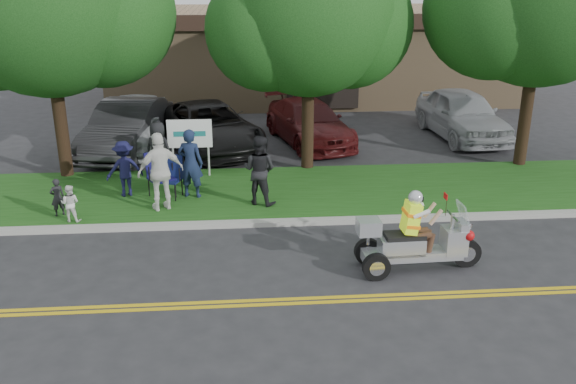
{
  "coord_description": "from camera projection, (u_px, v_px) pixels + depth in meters",
  "views": [
    {
      "loc": [
        -1.48,
        -10.17,
        5.66
      ],
      "look_at": [
        -0.5,
        2.0,
        1.21
      ],
      "focal_mm": 38.0,
      "sensor_mm": 36.0,
      "label": 1
    }
  ],
  "objects": [
    {
      "name": "parked_car_mid",
      "position": [
        209.0,
        127.0,
        20.25
      ],
      "size": [
        4.2,
        6.0,
        1.52
      ],
      "primitive_type": "imported",
      "rotation": [
        0.0,
        0.0,
        0.34
      ],
      "color": "black",
      "rests_on": "ground"
    },
    {
      "name": "ground",
      "position": [
        323.0,
        287.0,
        11.57
      ],
      "size": [
        120.0,
        120.0,
        0.0
      ],
      "primitive_type": "plane",
      "color": "#28282B",
      "rests_on": "ground"
    },
    {
      "name": "trike_scooter",
      "position": [
        414.0,
        242.0,
        12.06
      ],
      "size": [
        2.57,
        0.87,
        1.68
      ],
      "rotation": [
        0.0,
        0.0,
        0.04
      ],
      "color": "black",
      "rests_on": "ground"
    },
    {
      "name": "lawn_chair_a",
      "position": [
        171.0,
        174.0,
        15.75
      ],
      "size": [
        0.72,
        0.74,
        1.08
      ],
      "rotation": [
        0.0,
        0.0,
        -0.31
      ],
      "color": "black",
      "rests_on": "grass_verge"
    },
    {
      "name": "spectator_adult_mid",
      "position": [
        259.0,
        170.0,
        15.15
      ],
      "size": [
        1.07,
        0.99,
        1.76
      ],
      "primitive_type": "imported",
      "rotation": [
        0.0,
        0.0,
        2.65
      ],
      "color": "black",
      "rests_on": "grass_verge"
    },
    {
      "name": "grass_verge",
      "position": [
        297.0,
        191.0,
        16.43
      ],
      "size": [
        60.0,
        4.0,
        0.1
      ],
      "primitive_type": "cube",
      "color": "#1B4B14",
      "rests_on": "ground"
    },
    {
      "name": "commercial_building",
      "position": [
        312.0,
        52.0,
        28.81
      ],
      "size": [
        18.0,
        8.2,
        4.0
      ],
      "color": "#9E7F5B",
      "rests_on": "ground"
    },
    {
      "name": "parked_car_left",
      "position": [
        127.0,
        128.0,
        19.84
      ],
      "size": [
        2.53,
        5.3,
        1.68
      ],
      "primitive_type": "imported",
      "rotation": [
        0.0,
        0.0,
        -0.15
      ],
      "color": "#28282B",
      "rests_on": "ground"
    },
    {
      "name": "curb",
      "position": [
        305.0,
        222.0,
        14.41
      ],
      "size": [
        60.0,
        0.25,
        0.12
      ],
      "primitive_type": "cube",
      "color": "#A8A89E",
      "rests_on": "ground"
    },
    {
      "name": "spectator_chair_a",
      "position": [
        124.0,
        169.0,
        15.74
      ],
      "size": [
        1.08,
        0.85,
        1.46
      ],
      "primitive_type": "imported",
      "rotation": [
        0.0,
        0.0,
        3.52
      ],
      "color": "#16163D",
      "rests_on": "grass_verge"
    },
    {
      "name": "centerline_near",
      "position": [
        327.0,
        302.0,
        11.03
      ],
      "size": [
        60.0,
        0.1,
        0.01
      ],
      "primitive_type": "cube",
      "color": "gold",
      "rests_on": "ground"
    },
    {
      "name": "lawn_chair_b",
      "position": [
        159.0,
        172.0,
        15.76
      ],
      "size": [
        0.84,
        0.85,
        1.16
      ],
      "rotation": [
        0.0,
        0.0,
        0.51
      ],
      "color": "black",
      "rests_on": "grass_verge"
    },
    {
      "name": "spectator_adult_left",
      "position": [
        191.0,
        163.0,
        15.6
      ],
      "size": [
        0.75,
        0.59,
        1.8
      ],
      "primitive_type": "imported",
      "rotation": [
        0.0,
        0.0,
        2.87
      ],
      "color": "#182343",
      "rests_on": "grass_verge"
    },
    {
      "name": "spectator_adult_right",
      "position": [
        161.0,
        172.0,
        14.74
      ],
      "size": [
        1.23,
        0.88,
        1.94
      ],
      "primitive_type": "imported",
      "rotation": [
        0.0,
        0.0,
        3.55
      ],
      "color": "white",
      "rests_on": "grass_verge"
    },
    {
      "name": "spectator_chair_b",
      "position": [
        159.0,
        150.0,
        17.04
      ],
      "size": [
        0.93,
        0.77,
        1.63
      ],
      "primitive_type": "imported",
      "rotation": [
        0.0,
        0.0,
        2.77
      ],
      "color": "black",
      "rests_on": "grass_verge"
    },
    {
      "name": "tree_mid",
      "position": [
        311.0,
        17.0,
        16.87
      ],
      "size": [
        5.88,
        4.8,
        7.05
      ],
      "color": "#332114",
      "rests_on": "ground"
    },
    {
      "name": "parked_car_far_right",
      "position": [
        462.0,
        114.0,
        21.62
      ],
      "size": [
        2.32,
        5.16,
        1.72
      ],
      "primitive_type": "imported",
      "rotation": [
        0.0,
        0.0,
        0.06
      ],
      "color": "#9C9EA2",
      "rests_on": "ground"
    },
    {
      "name": "parked_car_right",
      "position": [
        309.0,
        122.0,
        21.04
      ],
      "size": [
        3.17,
        5.26,
        1.43
      ],
      "primitive_type": "imported",
      "rotation": [
        0.0,
        0.0,
        0.25
      ],
      "color": "#491112",
      "rests_on": "ground"
    },
    {
      "name": "tree_left",
      "position": [
        48.0,
        3.0,
        16.01
      ],
      "size": [
        6.62,
        5.4,
        7.78
      ],
      "color": "#332114",
      "rests_on": "ground"
    },
    {
      "name": "child_right",
      "position": [
        70.0,
        203.0,
        14.19
      ],
      "size": [
        0.47,
        0.39,
        0.89
      ],
      "primitive_type": "imported",
      "rotation": [
        0.0,
        0.0,
        3.03
      ],
      "color": "silver",
      "rests_on": "grass_verge"
    },
    {
      "name": "child_left",
      "position": [
        57.0,
        197.0,
        14.52
      ],
      "size": [
        0.4,
        0.37,
        0.93
      ],
      "primitive_type": "imported",
      "rotation": [
        0.0,
        0.0,
        3.69
      ],
      "color": "black",
      "rests_on": "grass_verge"
    },
    {
      "name": "business_sign",
      "position": [
        190.0,
        137.0,
        17.11
      ],
      "size": [
        1.25,
        0.06,
        1.75
      ],
      "color": "silver",
      "rests_on": "ground"
    },
    {
      "name": "centerline_far",
      "position": [
        326.0,
        298.0,
        11.18
      ],
      "size": [
        60.0,
        0.1,
        0.01
      ],
      "primitive_type": "cube",
      "color": "gold",
      "rests_on": "ground"
    },
    {
      "name": "parked_car_far_left",
      "position": [
        131.0,
        123.0,
        20.28
      ],
      "size": [
        2.44,
        5.31,
        1.77
      ],
      "primitive_type": "imported",
      "rotation": [
        0.0,
        0.0,
        -0.07
      ],
      "color": "#B0B3B7",
      "rests_on": "ground"
    }
  ]
}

